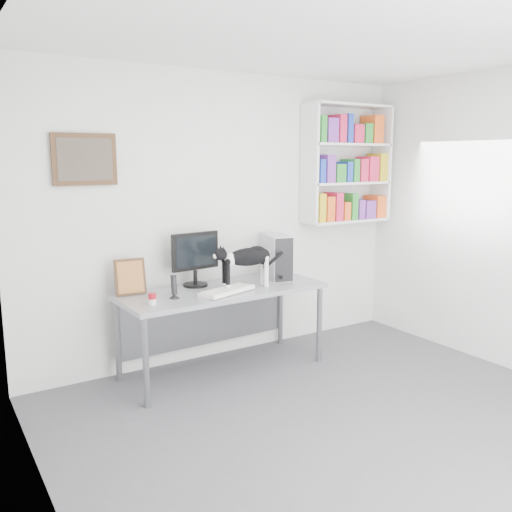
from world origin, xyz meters
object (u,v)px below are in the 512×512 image
Objects in this scene: monitor at (195,259)px; speaker at (174,286)px; pc_tower at (276,256)px; leaning_print at (130,276)px; soup_can at (152,299)px; keyboard at (227,291)px; cat at (247,267)px; bookshelf at (347,164)px; desk at (223,330)px.

monitor is 2.44× the size of speaker.
speaker is at bearing -155.50° from pc_tower.
leaning_print is at bearing 173.55° from monitor.
pc_tower is 1.43m from soup_can.
leaning_print is at bearing 135.60° from speaker.
keyboard is 0.30m from cat.
cat is at bearing -4.32° from keyboard.
soup_can is at bearing -152.02° from speaker.
leaning_print reaches higher than keyboard.
bookshelf is 2.39m from speaker.
leaning_print is at bearing 94.80° from soup_can.
leaning_print is at bearing 165.47° from cat.
bookshelf reaches higher than pc_tower.
bookshelf is 1.75m from cat.
pc_tower is at bearing 12.17° from soup_can.
desk is at bearing 55.96° from keyboard.
keyboard is at bearing -22.29° from leaning_print.
soup_can is (-0.68, -0.02, 0.03)m from keyboard.
monitor is at bearing -178.47° from bookshelf.
bookshelf reaches higher than soup_can.
cat is at bearing -48.16° from monitor.
pc_tower reaches higher than cat.
speaker is at bearing -170.63° from bookshelf.
leaning_print is 0.52× the size of cat.
speaker is at bearing -176.85° from cat.
desk is 0.61m from cat.
keyboard is 0.69m from soup_can.
monitor is (-0.16, 0.22, 0.63)m from desk.
leaning_print is 3.41× the size of soup_can.
keyboard is 5.53× the size of soup_can.
soup_can is at bearing -169.33° from bookshelf.
monitor reaches higher than desk.
cat reaches higher than keyboard.
desk is 0.89m from pc_tower.
desk is at bearing 15.37° from speaker.
cat is (0.96, -0.33, 0.03)m from leaning_print.
speaker is at bearing -44.24° from leaning_print.
monitor reaches higher than keyboard.
speaker reaches higher than keyboard.
bookshelf reaches higher than desk.
speaker is 0.64× the size of leaning_print.
bookshelf is 13.25× the size of soup_can.
monitor is 1.57× the size of leaning_print.
keyboard is 0.47m from speaker.
soup_can reaches higher than desk.
monitor is 5.35× the size of soup_can.
bookshelf is at bearing 15.01° from speaker.
leaning_print is (-0.76, 0.23, 0.54)m from desk.
desk is at bearing -155.25° from pc_tower.
bookshelf is 2.64m from soup_can.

